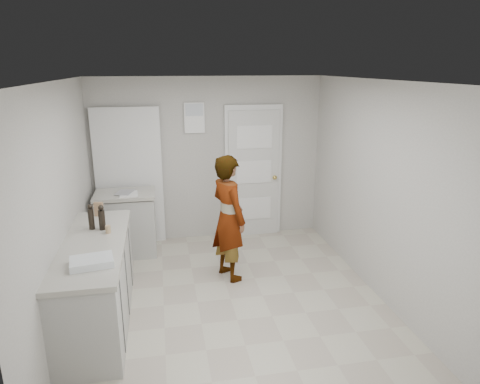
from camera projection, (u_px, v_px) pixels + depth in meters
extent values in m
plane|color=#ACA290|center=(231.00, 299.00, 5.05)|extent=(4.00, 4.00, 0.00)
plane|color=#A3A099|center=(208.00, 160.00, 6.57)|extent=(3.50, 0.00, 3.50)
plane|color=#A3A099|center=(280.00, 287.00, 2.81)|extent=(3.50, 0.00, 3.50)
plane|color=#A3A099|center=(62.00, 208.00, 4.38)|extent=(0.00, 4.00, 4.00)
plane|color=#A3A099|center=(377.00, 190.00, 5.00)|extent=(0.00, 4.00, 4.00)
plane|color=silver|center=(229.00, 81.00, 4.33)|extent=(4.00, 4.00, 0.00)
cube|color=silver|center=(254.00, 175.00, 6.71)|extent=(0.80, 0.05, 2.00)
cube|color=white|center=(253.00, 172.00, 6.73)|extent=(0.90, 0.04, 2.10)
sphere|color=gold|center=(275.00, 178.00, 6.73)|extent=(0.07, 0.07, 0.07)
cube|color=white|center=(194.00, 118.00, 6.32)|extent=(0.30, 0.02, 0.45)
cube|color=black|center=(129.00, 179.00, 6.40)|extent=(0.90, 0.05, 2.04)
cube|color=white|center=(129.00, 178.00, 6.37)|extent=(0.98, 0.02, 2.10)
cube|color=#B6B7B2|center=(97.00, 286.00, 4.48)|extent=(0.60, 1.90, 0.86)
cube|color=black|center=(101.00, 318.00, 4.59)|extent=(0.56, 1.86, 0.08)
cube|color=beige|center=(93.00, 245.00, 4.34)|extent=(0.64, 1.96, 0.05)
cube|color=#B6B7B2|center=(127.00, 226.00, 6.16)|extent=(0.80, 0.55, 0.86)
cube|color=black|center=(129.00, 250.00, 6.27)|extent=(0.75, 0.54, 0.08)
cube|color=beige|center=(125.00, 194.00, 6.03)|extent=(0.84, 0.61, 0.05)
imported|color=silver|center=(229.00, 218.00, 5.37)|extent=(0.59, 0.70, 1.62)
cube|color=#8C6346|center=(99.00, 209.00, 5.08)|extent=(0.11, 0.07, 0.17)
cylinder|color=tan|center=(108.00, 229.00, 4.57)|extent=(0.06, 0.06, 0.09)
cylinder|color=black|center=(102.00, 220.00, 4.65)|extent=(0.07, 0.07, 0.22)
sphere|color=black|center=(101.00, 208.00, 4.61)|extent=(0.06, 0.06, 0.06)
cylinder|color=black|center=(91.00, 219.00, 4.65)|extent=(0.06, 0.06, 0.23)
sphere|color=black|center=(90.00, 207.00, 4.61)|extent=(0.05, 0.05, 0.05)
cube|color=silver|center=(92.00, 262.00, 3.83)|extent=(0.41, 0.32, 0.07)
cube|color=white|center=(92.00, 263.00, 3.84)|extent=(0.36, 0.27, 0.05)
cylinder|color=silver|center=(84.00, 267.00, 3.75)|extent=(0.12, 0.12, 0.05)
sphere|color=white|center=(81.00, 268.00, 3.74)|extent=(0.04, 0.04, 0.04)
sphere|color=white|center=(86.00, 266.00, 3.77)|extent=(0.04, 0.04, 0.04)
cube|color=white|center=(129.00, 194.00, 5.95)|extent=(0.26, 0.32, 0.01)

